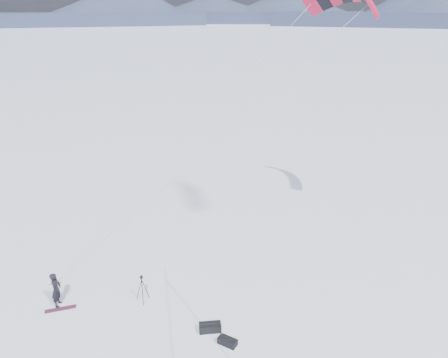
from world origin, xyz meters
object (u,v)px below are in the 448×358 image
object	(u,v)px
snowboard	(61,309)
tripod	(142,285)
gear_bag_b	(228,341)
gear_bag_a	(210,327)
snowkiter	(59,305)

from	to	relation	value
snowboard	tripod	world-z (taller)	tripod
snowboard	gear_bag_b	size ratio (longest dim) A/B	1.67
tripod	gear_bag_b	world-z (taller)	tripod
gear_bag_a	gear_bag_b	bearing A→B (deg)	-54.22
gear_bag_a	gear_bag_b	world-z (taller)	gear_bag_a
snowboard	gear_bag_b	bearing A→B (deg)	-33.76
gear_bag_a	snowkiter	bearing A→B (deg)	159.67
snowkiter	gear_bag_b	bearing A→B (deg)	-108.35
snowkiter	tripod	distance (m)	3.93
snowkiter	snowboard	distance (m)	0.37
snowboard	tripod	bearing A→B (deg)	-7.83
snowboard	gear_bag_b	xyz separation A→B (m)	(6.75, -3.99, 0.14)
snowkiter	gear_bag_a	xyz separation A→B (m)	(6.35, -3.40, 0.18)
snowboard	gear_bag_a	world-z (taller)	gear_bag_a
snowkiter	snowboard	world-z (taller)	snowkiter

